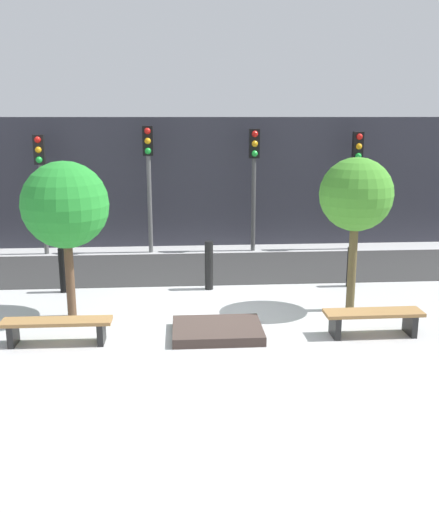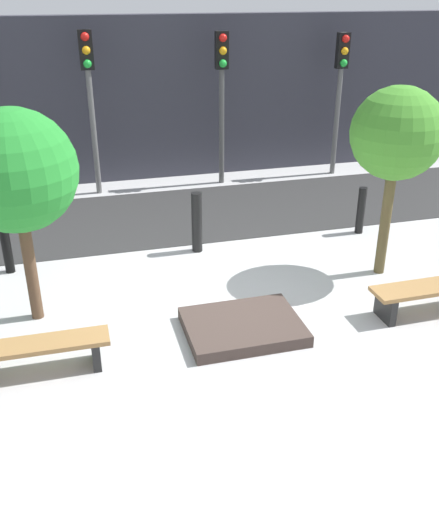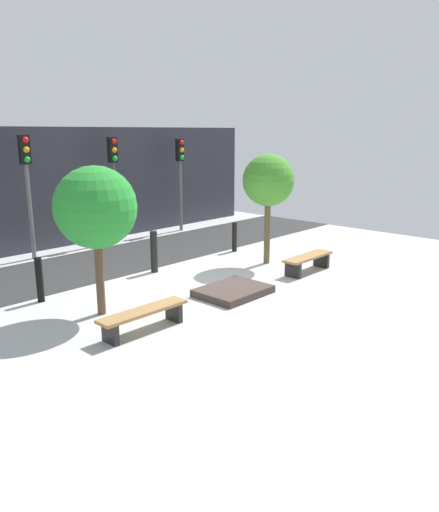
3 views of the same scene
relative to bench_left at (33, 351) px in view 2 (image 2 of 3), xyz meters
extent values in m
plane|color=#B6B6B6|center=(2.68, 0.84, -0.31)|extent=(18.00, 18.00, 0.00)
cube|color=#2E2E2E|center=(2.68, 4.69, -0.30)|extent=(18.00, 3.06, 0.01)
cube|color=#33333D|center=(2.68, 7.51, 1.53)|extent=(16.20, 0.50, 3.67)
cube|color=black|center=(0.73, -0.01, -0.13)|extent=(0.10, 0.39, 0.36)
cube|color=#9E7242|center=(0.00, 0.00, 0.08)|extent=(1.81, 0.41, 0.06)
cube|color=black|center=(4.70, -0.01, -0.12)|extent=(0.10, 0.44, 0.38)
cube|color=#9E7242|center=(5.37, 0.00, 0.10)|extent=(1.70, 0.45, 0.06)
cube|color=#433630|center=(2.68, 0.20, -0.22)|extent=(1.55, 1.19, 0.17)
cylinder|color=brown|center=(0.00, 1.33, 0.54)|extent=(0.16, 0.16, 1.70)
sphere|color=#278E30|center=(0.00, 1.33, 1.83)|extent=(1.58, 1.58, 1.58)
cylinder|color=brown|center=(5.37, 1.33, 0.64)|extent=(0.16, 0.16, 1.90)
sphere|color=#44932D|center=(5.37, 1.33, 1.97)|extent=(1.38, 1.38, 1.38)
cylinder|color=black|center=(-0.46, 2.91, 0.18)|extent=(0.15, 0.15, 0.97)
cylinder|color=black|center=(2.68, 2.91, 0.23)|extent=(0.18, 0.18, 1.07)
cylinder|color=black|center=(5.82, 2.91, 0.14)|extent=(0.15, 0.15, 0.89)
cylinder|color=#5F5F5F|center=(1.25, 6.52, 1.41)|extent=(0.12, 0.12, 3.44)
cube|color=black|center=(1.25, 6.52, 2.75)|extent=(0.28, 0.16, 0.78)
sphere|color=red|center=(1.25, 6.42, 3.01)|extent=(0.17, 0.17, 0.17)
sphere|color=orange|center=(1.25, 6.42, 2.75)|extent=(0.17, 0.17, 0.17)
sphere|color=green|center=(1.25, 6.42, 2.49)|extent=(0.17, 0.17, 0.17)
cylinder|color=#474747|center=(4.12, 6.52, 1.37)|extent=(0.12, 0.12, 3.36)
cube|color=black|center=(4.12, 6.52, 2.66)|extent=(0.28, 0.16, 0.78)
sphere|color=red|center=(4.12, 6.42, 2.92)|extent=(0.17, 0.17, 0.17)
sphere|color=orange|center=(4.12, 6.42, 2.66)|extent=(0.17, 0.17, 0.17)
sphere|color=green|center=(4.12, 6.42, 2.40)|extent=(0.17, 0.17, 0.17)
cylinder|color=#595959|center=(6.98, 6.52, 1.33)|extent=(0.12, 0.12, 3.28)
cube|color=black|center=(6.98, 6.52, 2.59)|extent=(0.28, 0.16, 0.78)
sphere|color=red|center=(6.98, 6.42, 2.85)|extent=(0.17, 0.17, 0.17)
sphere|color=orange|center=(6.98, 6.42, 2.59)|extent=(0.17, 0.17, 0.17)
sphere|color=green|center=(6.98, 6.42, 2.33)|extent=(0.17, 0.17, 0.17)
camera|label=1|loc=(2.06, -9.07, 3.40)|focal=40.00mm
camera|label=2|loc=(0.68, -6.01, 3.94)|focal=40.00mm
camera|label=3|loc=(-5.28, -6.77, 3.24)|focal=35.00mm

